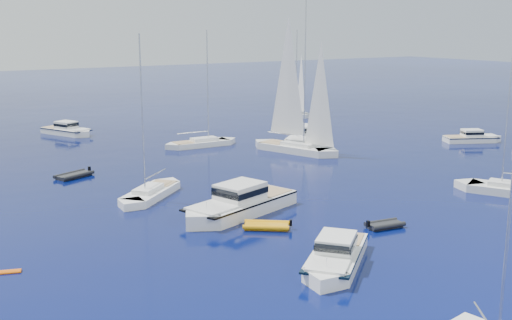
{
  "coord_description": "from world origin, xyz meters",
  "views": [
    {
      "loc": [
        -32.79,
        -26.16,
        15.18
      ],
      "look_at": [
        -0.97,
        24.63,
        2.2
      ],
      "focal_mm": 43.71,
      "sensor_mm": 36.0,
      "label": 1
    }
  ],
  "objects": [
    {
      "name": "motor_cruiser_left",
      "position": [
        -8.39,
        3.16,
        0.0
      ],
      "size": [
        9.38,
        8.59,
        2.56
      ],
      "primitive_type": null,
      "rotation": [
        0.0,
        0.0,
        2.27
      ],
      "color": "white",
      "rests_on": "ground"
    },
    {
      "name": "motor_cruiser_distant",
      "position": [
        15.32,
        38.85,
        0.0
      ],
      "size": [
        10.86,
        10.26,
        3.01
      ],
      "primitive_type": null,
      "rotation": [
        0.0,
        0.0,
        2.3
      ],
      "color": "white",
      "rests_on": "ground"
    },
    {
      "name": "motor_cruiser_horizon",
      "position": [
        -9.19,
        61.96,
        0.0
      ],
      "size": [
        6.47,
        9.53,
        2.42
      ],
      "primitive_type": null,
      "rotation": [
        0.0,
        0.0,
        3.58
      ],
      "color": "white",
      "rests_on": "ground"
    },
    {
      "name": "ground",
      "position": [
        0.0,
        0.0,
        0.0
      ],
      "size": [
        400.0,
        400.0,
        0.0
      ],
      "primitive_type": "plane",
      "color": "navy",
      "rests_on": "ground"
    },
    {
      "name": "sailboat_sails_r",
      "position": [
        11.02,
        34.77,
        0.0
      ],
      "size": [
        7.46,
        13.22,
        18.88
      ],
      "primitive_type": null,
      "rotation": [
        0.0,
        0.0,
        3.48
      ],
      "color": "silver",
      "rests_on": "ground"
    },
    {
      "name": "sailboat_sails_far",
      "position": [
        29.53,
        61.14,
        0.0
      ],
      "size": [
        4.26,
        10.52,
        15.03
      ],
      "primitive_type": null,
      "rotation": [
        0.0,
        0.0,
        2.98
      ],
      "color": "white",
      "rests_on": "ground"
    },
    {
      "name": "tender_grey_far",
      "position": [
        -15.76,
        36.08,
        0.0
      ],
      "size": [
        4.58,
        3.6,
        0.95
      ],
      "primitive_type": null,
      "rotation": [
        0.0,
        0.0,
        1.98
      ],
      "color": "black",
      "rests_on": "ground"
    },
    {
      "name": "sailboat_centre",
      "position": [
        2.94,
        44.13,
        0.0
      ],
      "size": [
        10.44,
        3.12,
        15.18
      ],
      "primitive_type": null,
      "rotation": [
        0.0,
        0.0,
        4.67
      ],
      "color": "silver",
      "rests_on": "ground"
    },
    {
      "name": "motor_cruiser_centre",
      "position": [
        -7.94,
        16.27,
        0.0
      ],
      "size": [
        12.98,
        7.5,
        3.26
      ],
      "primitive_type": null,
      "rotation": [
        0.0,
        0.0,
        1.89
      ],
      "color": "silver",
      "rests_on": "ground"
    },
    {
      "name": "sailboat_mid_l",
      "position": [
        -12.04,
        24.92,
        0.0
      ],
      "size": [
        9.49,
        8.77,
        15.1
      ],
      "primitive_type": null,
      "rotation": [
        0.0,
        0.0,
        2.29
      ],
      "color": "white",
      "rests_on": "ground"
    },
    {
      "name": "tender_yellow",
      "position": [
        -8.03,
        11.84,
        0.0
      ],
      "size": [
        4.15,
        3.84,
        0.95
      ],
      "primitive_type": null,
      "rotation": [
        0.0,
        0.0,
        0.92
      ],
      "color": "orange",
      "rests_on": "ground"
    },
    {
      "name": "tender_grey_near",
      "position": [
        -0.21,
        7.23,
        0.0
      ],
      "size": [
        3.27,
        2.14,
        0.95
      ],
      "primitive_type": null,
      "rotation": [
        0.0,
        0.0,
        4.58
      ],
      "color": "black",
      "rests_on": "ground"
    },
    {
      "name": "motor_cruiser_far_r",
      "position": [
        34.89,
        27.56,
        0.0
      ],
      "size": [
        8.49,
        5.9,
        2.16
      ],
      "primitive_type": null,
      "rotation": [
        0.0,
        0.0,
        4.25
      ],
      "color": "white",
      "rests_on": "ground"
    }
  ]
}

